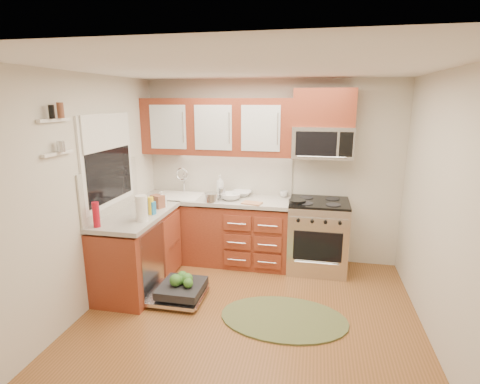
% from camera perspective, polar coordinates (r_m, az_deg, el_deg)
% --- Properties ---
extents(floor, '(3.50, 3.50, 0.00)m').
position_cam_1_polar(floor, '(4.08, 1.19, -19.24)').
color(floor, brown).
rests_on(floor, ground).
extents(ceiling, '(3.50, 3.50, 0.00)m').
position_cam_1_polar(ceiling, '(3.43, 1.41, 18.43)').
color(ceiling, white).
rests_on(ceiling, ground).
extents(wall_back, '(3.50, 0.04, 2.50)m').
position_cam_1_polar(wall_back, '(5.24, 4.72, 3.06)').
color(wall_back, beige).
rests_on(wall_back, ground).
extents(wall_front, '(3.50, 0.04, 2.50)m').
position_cam_1_polar(wall_front, '(1.98, -8.14, -15.81)').
color(wall_front, beige).
rests_on(wall_front, ground).
extents(wall_left, '(0.04, 3.50, 2.50)m').
position_cam_1_polar(wall_left, '(4.22, -22.79, -0.63)').
color(wall_left, beige).
rests_on(wall_left, ground).
extents(wall_right, '(0.04, 3.50, 2.50)m').
position_cam_1_polar(wall_right, '(3.68, 29.21, -3.32)').
color(wall_right, beige).
rests_on(wall_right, ground).
extents(base_cabinet_back, '(2.05, 0.60, 0.85)m').
position_cam_1_polar(base_cabinet_back, '(5.31, -3.69, -6.02)').
color(base_cabinet_back, maroon).
rests_on(base_cabinet_back, ground).
extents(base_cabinet_left, '(0.60, 1.25, 0.85)m').
position_cam_1_polar(base_cabinet_left, '(4.75, -15.26, -8.95)').
color(base_cabinet_left, maroon).
rests_on(base_cabinet_left, ground).
extents(countertop_back, '(2.07, 0.64, 0.05)m').
position_cam_1_polar(countertop_back, '(5.16, -3.80, -1.09)').
color(countertop_back, '#BAB3AA').
rests_on(countertop_back, base_cabinet_back).
extents(countertop_left, '(0.64, 1.27, 0.05)m').
position_cam_1_polar(countertop_left, '(4.59, -15.52, -3.48)').
color(countertop_left, '#BAB3AA').
rests_on(countertop_left, base_cabinet_left).
extents(backsplash_back, '(2.05, 0.02, 0.57)m').
position_cam_1_polar(backsplash_back, '(5.37, -3.03, 2.90)').
color(backsplash_back, beige).
rests_on(backsplash_back, ground).
extents(backsplash_left, '(0.02, 1.25, 0.57)m').
position_cam_1_polar(backsplash_left, '(4.65, -19.01, 0.45)').
color(backsplash_left, beige).
rests_on(backsplash_left, ground).
extents(upper_cabinets, '(2.05, 0.35, 0.75)m').
position_cam_1_polar(upper_cabinets, '(5.13, -3.58, 9.89)').
color(upper_cabinets, maroon).
rests_on(upper_cabinets, ground).
extents(cabinet_over_mw, '(0.76, 0.35, 0.47)m').
position_cam_1_polar(cabinet_over_mw, '(4.94, 12.71, 12.46)').
color(cabinet_over_mw, maroon).
rests_on(cabinet_over_mw, ground).
extents(range, '(0.76, 0.64, 0.95)m').
position_cam_1_polar(range, '(5.10, 11.75, -6.53)').
color(range, silver).
rests_on(range, ground).
extents(microwave, '(0.76, 0.38, 0.40)m').
position_cam_1_polar(microwave, '(4.94, 12.45, 7.41)').
color(microwave, silver).
rests_on(microwave, ground).
extents(sink, '(0.62, 0.50, 0.26)m').
position_cam_1_polar(sink, '(5.32, -9.31, -1.88)').
color(sink, white).
rests_on(sink, ground).
extents(dishwasher, '(0.70, 0.60, 0.20)m').
position_cam_1_polar(dishwasher, '(4.48, -9.33, -14.68)').
color(dishwasher, silver).
rests_on(dishwasher, ground).
extents(window, '(0.03, 1.05, 1.05)m').
position_cam_1_polar(window, '(4.57, -19.50, 4.54)').
color(window, white).
rests_on(window, ground).
extents(window_blind, '(0.02, 0.96, 0.40)m').
position_cam_1_polar(window_blind, '(4.52, -19.56, 8.66)').
color(window_blind, white).
rests_on(window_blind, ground).
extents(shelf_upper, '(0.04, 0.40, 0.03)m').
position_cam_1_polar(shelf_upper, '(3.81, -26.49, 9.78)').
color(shelf_upper, white).
rests_on(shelf_upper, ground).
extents(shelf_lower, '(0.04, 0.40, 0.03)m').
position_cam_1_polar(shelf_lower, '(3.84, -26.01, 5.32)').
color(shelf_lower, white).
rests_on(shelf_lower, ground).
extents(rug, '(1.55, 1.28, 0.02)m').
position_cam_1_polar(rug, '(4.14, 6.67, -18.59)').
color(rug, '#5D663A').
rests_on(rug, ground).
extents(skillet, '(0.28, 0.28, 0.04)m').
position_cam_1_polar(skillet, '(4.82, 8.71, -1.41)').
color(skillet, black).
rests_on(skillet, range).
extents(stock_pot, '(0.21, 0.21, 0.12)m').
position_cam_1_polar(stock_pot, '(4.93, -4.33, -0.81)').
color(stock_pot, silver).
rests_on(stock_pot, countertop_back).
extents(cutting_board, '(0.27, 0.21, 0.02)m').
position_cam_1_polar(cutting_board, '(4.83, 1.82, -1.70)').
color(cutting_board, tan).
rests_on(cutting_board, countertop_back).
extents(canister, '(0.13, 0.13, 0.16)m').
position_cam_1_polar(canister, '(5.04, -2.82, -0.23)').
color(canister, silver).
rests_on(canister, countertop_back).
extents(paper_towel_roll, '(0.13, 0.13, 0.29)m').
position_cam_1_polar(paper_towel_roll, '(4.26, -14.78, -2.40)').
color(paper_towel_roll, white).
rests_on(paper_towel_roll, countertop_left).
extents(mustard_bottle, '(0.08, 0.08, 0.21)m').
position_cam_1_polar(mustard_bottle, '(4.48, -13.43, -2.05)').
color(mustard_bottle, yellow).
rests_on(mustard_bottle, countertop_left).
extents(red_bottle, '(0.08, 0.08, 0.27)m').
position_cam_1_polar(red_bottle, '(4.20, -21.08, -3.24)').
color(red_bottle, '#AB0E1E').
rests_on(red_bottle, countertop_left).
extents(wooden_box, '(0.19, 0.17, 0.16)m').
position_cam_1_polar(wooden_box, '(4.75, -12.45, -1.40)').
color(wooden_box, brown).
rests_on(wooden_box, countertop_left).
extents(blue_carton, '(0.11, 0.09, 0.15)m').
position_cam_1_polar(blue_carton, '(4.49, -13.34, -2.35)').
color(blue_carton, teal).
rests_on(blue_carton, countertop_left).
extents(bowl_a, '(0.28, 0.28, 0.07)m').
position_cam_1_polar(bowl_a, '(5.22, 0.24, -0.22)').
color(bowl_a, '#999999').
rests_on(bowl_a, countertop_back).
extents(bowl_b, '(0.34, 0.34, 0.09)m').
position_cam_1_polar(bowl_b, '(5.01, -1.46, -0.70)').
color(bowl_b, '#999999').
rests_on(bowl_b, countertop_back).
extents(cup, '(0.15, 0.15, 0.09)m').
position_cam_1_polar(cup, '(5.18, 6.71, -0.29)').
color(cup, '#999999').
rests_on(cup, countertop_back).
extents(soap_bottle_a, '(0.12, 0.12, 0.29)m').
position_cam_1_polar(soap_bottle_a, '(5.22, -3.04, 1.04)').
color(soap_bottle_a, '#999999').
rests_on(soap_bottle_a, countertop_back).
extents(soap_bottle_b, '(0.11, 0.11, 0.20)m').
position_cam_1_polar(soap_bottle_b, '(4.76, -11.84, -1.08)').
color(soap_bottle_b, '#999999').
rests_on(soap_bottle_b, countertop_left).
extents(soap_bottle_c, '(0.13, 0.13, 0.16)m').
position_cam_1_polar(soap_bottle_c, '(4.72, -13.65, -1.58)').
color(soap_bottle_c, '#999999').
rests_on(soap_bottle_c, countertop_left).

